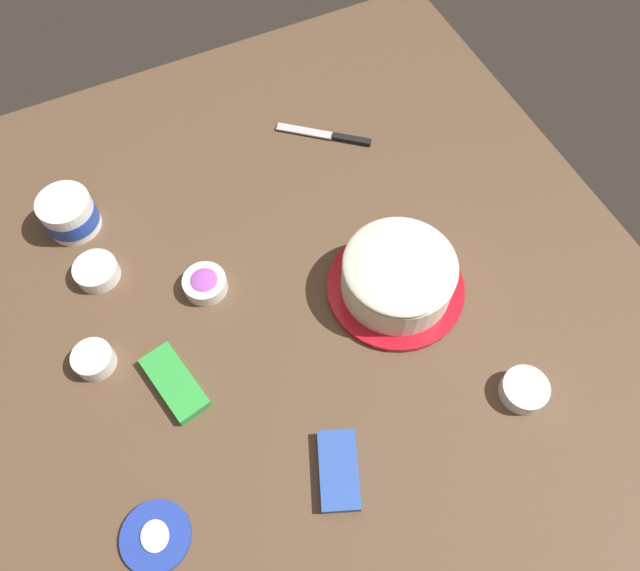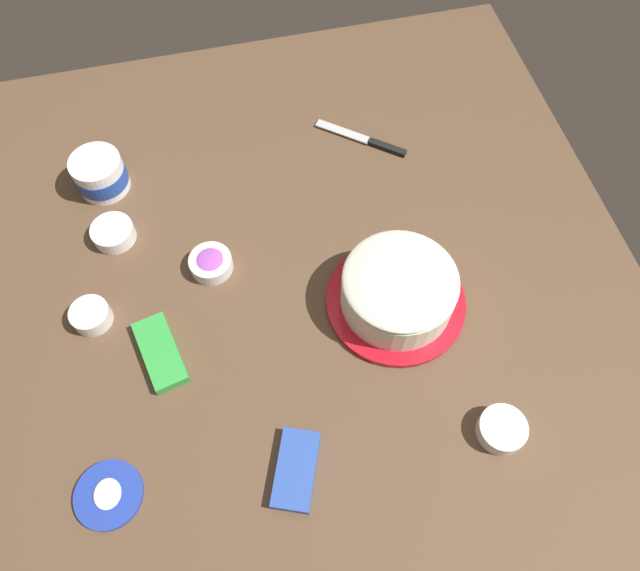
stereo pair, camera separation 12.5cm
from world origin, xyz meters
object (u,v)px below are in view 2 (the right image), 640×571
sprinkle_bowl_blue (91,316)px  frosting_tub (100,174)px  frosting_tub_lid (109,495)px  sprinkle_bowl_rainbow (211,263)px  sprinkle_bowl_green (113,233)px  spreading_knife (369,141)px  frosted_cake (398,291)px  candy_box_lower (296,470)px  sprinkle_bowl_pink (502,429)px  candy_box_upper (160,352)px

sprinkle_bowl_blue → frosting_tub: bearing=-7.6°
frosting_tub_lid → sprinkle_bowl_rainbow: 0.49m
frosting_tub_lid → sprinkle_bowl_green: size_ratio=1.32×
frosting_tub → spreading_knife: 0.64m
frosted_cake → spreading_knife: (0.44, -0.06, -0.05)m
candy_box_lower → sprinkle_bowl_blue: bearing=62.7°
sprinkle_bowl_blue → candy_box_lower: size_ratio=0.56×
frosting_tub_lid → sprinkle_bowl_pink: sprinkle_bowl_pink is taller
sprinkle_bowl_rainbow → frosted_cake: bearing=-115.8°
frosting_tub → sprinkle_bowl_pink: 1.02m
sprinkle_bowl_pink → candy_box_upper: (0.30, 0.60, -0.01)m
sprinkle_bowl_pink → candy_box_upper: size_ratio=0.57×
frosted_cake → candy_box_lower: (-0.29, 0.28, -0.04)m
frosted_cake → candy_box_upper: frosted_cake is taller
frosted_cake → sprinkle_bowl_blue: frosted_cake is taller
spreading_knife → candy_box_upper: candy_box_upper is taller
sprinkle_bowl_rainbow → candy_box_lower: (-0.46, -0.09, -0.01)m
spreading_knife → sprinkle_bowl_green: bearing=102.4°
frosting_tub_lid → candy_box_lower: 0.34m
frosting_tub → frosting_tub_lid: size_ratio=0.96×
frosting_tub_lid → sprinkle_bowl_green: 0.56m
candy_box_lower → frosted_cake: bearing=-21.9°
sprinkle_bowl_blue → candy_box_upper: bearing=-130.7°
spreading_knife → frosting_tub: bearing=88.7°
frosted_cake → frosting_tub: bearing=51.6°
sprinkle_bowl_pink → sprinkle_bowl_rainbow: bearing=44.5°
frosting_tub → sprinkle_bowl_green: frosting_tub is taller
sprinkle_bowl_rainbow → sprinkle_bowl_pink: size_ratio=1.02×
frosting_tub → frosting_tub_lid: bearing=176.9°
sprinkle_bowl_rainbow → frosting_tub_lid: bearing=149.8°
sprinkle_bowl_rainbow → sprinkle_bowl_green: 0.24m
sprinkle_bowl_pink → frosting_tub: bearing=42.0°
frosting_tub → candy_box_lower: bearing=-158.2°
frosting_tub → frosting_tub_lid: frosting_tub is taller
frosted_cake → frosting_tub: (0.45, 0.57, -0.01)m
spreading_knife → sprinkle_bowl_pink: bearing=-176.3°
frosting_tub_lid → frosted_cake: bearing=-67.5°
frosted_cake → frosting_tub_lid: 0.66m
frosting_tub_lid → sprinkle_bowl_rainbow: bearing=-30.2°
sprinkle_bowl_pink → sprinkle_bowl_blue: (0.41, 0.73, 0.00)m
frosted_cake → sprinkle_bowl_green: bearing=61.7°
sprinkle_bowl_blue → sprinkle_bowl_green: size_ratio=0.86×
sprinkle_bowl_rainbow → candy_box_lower: 0.47m
frosting_tub → candy_box_lower: 0.80m
sprinkle_bowl_pink → candy_box_lower: bearing=87.3°
sprinkle_bowl_green → spreading_knife: bearing=-77.6°
sprinkle_bowl_pink → candy_box_lower: size_ratio=0.63×
spreading_knife → sprinkle_bowl_rainbow: 0.50m
frosting_tub → spreading_knife: size_ratio=0.60×
spreading_knife → sprinkle_bowl_blue: sprinkle_bowl_blue is taller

